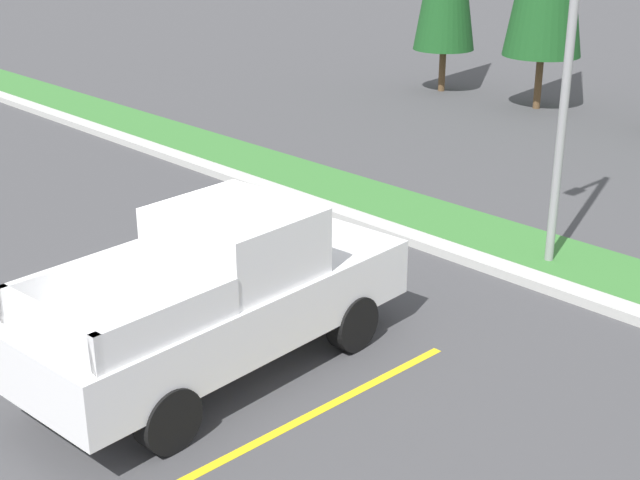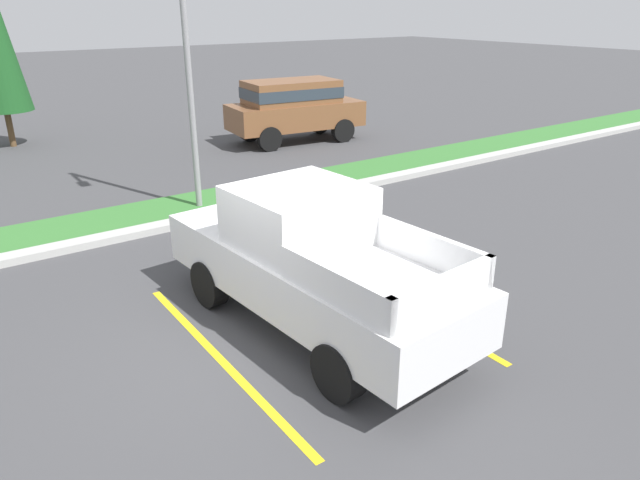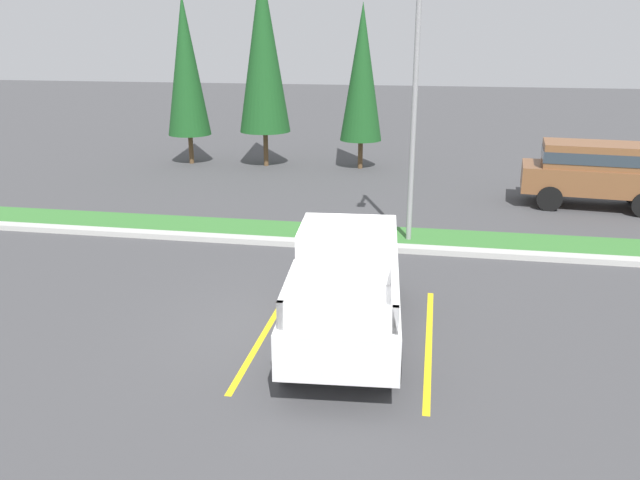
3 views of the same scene
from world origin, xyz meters
The scene contains 7 objects.
ground_plane centered at (0.00, 0.00, 0.00)m, with size 120.00×120.00×0.00m, color #424244.
parking_line_near centered at (-0.72, -0.14, 0.00)m, with size 0.12×4.80×0.01m, color yellow.
parking_line_far centered at (2.38, -0.14, 0.00)m, with size 0.12×4.80×0.01m, color yellow.
curb_strip centered at (0.00, 5.00, 0.07)m, with size 56.00×0.40×0.15m, color #B2B2AD.
grass_median centered at (0.00, 6.10, 0.03)m, with size 56.00×1.80×0.06m, color #387533.
pickup_truck_main centered at (0.83, -0.09, 1.04)m, with size 2.30×5.36×2.10m.
street_light centered at (1.72, 5.75, 3.98)m, with size 0.24×1.49×6.87m.
Camera 1 is at (8.96, -6.18, 5.69)m, focal length 50.42 mm.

